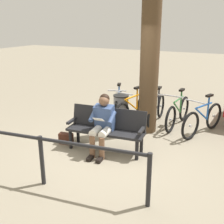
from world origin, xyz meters
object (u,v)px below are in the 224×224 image
Objects in this scene: bench at (107,126)px; tree_trunk at (150,61)px; bicycle_green at (133,110)px; bicycle_blue at (118,106)px; bicycle_red at (178,113)px; litter_bin at (121,109)px; handbag at (66,138)px; bicycle_silver at (156,110)px; person_reading at (103,121)px; bicycle_purple at (203,120)px.

tree_trunk is (-0.40, -1.35, 1.20)m from bench.
bicycle_green is 1.04× the size of bicycle_blue.
bench is at bearing 73.66° from tree_trunk.
bicycle_green is (1.11, 0.28, 0.00)m from bicycle_red.
bicycle_green is at bearing -91.72° from bench.
bicycle_red reaches higher than litter_bin.
bicycle_silver is at bearing -122.34° from handbag.
bench is 2.22m from bicycle_red.
person_reading is at bearing 81.96° from bench.
bench is 0.48× the size of tree_trunk.
bench is 1.01m from handbag.
bicycle_silver is (-0.04, -0.59, -1.35)m from tree_trunk.
handbag is at bearing 72.83° from litter_bin.
bicycle_blue reaches higher than litter_bin.
tree_trunk is at bearing 168.02° from litter_bin.
bicycle_green is (-0.78, -1.89, 0.24)m from handbag.
tree_trunk is 2.14× the size of bicycle_blue.
bench reaches higher than handbag.
tree_trunk is 1.47m from bicycle_silver.
bicycle_blue is (2.26, -0.13, 0.00)m from bicycle_purple.
bicycle_purple is at bearing -173.79° from litter_bin.
litter_bin is at bearing -107.17° from handbag.
person_reading is 2.53m from bicycle_purple.
person_reading is 2.39m from bicycle_red.
bicycle_blue is at bearing -71.66° from bicycle_purple.
person_reading is 1.91m from bicycle_green.
tree_trunk is at bearing -130.56° from handbag.
bicycle_red reaches higher than bench.
bicycle_blue is at bearing -97.96° from handbag.
bicycle_green is at bearing -143.20° from litter_bin.
litter_bin is (-0.52, -1.70, 0.26)m from handbag.
bicycle_blue is at bearing -89.94° from bicycle_silver.
bench reaches higher than litter_bin.
person_reading is 2.15m from bicycle_blue.
bicycle_green and bicycle_blue have the same top height.
person_reading is 4.00× the size of handbag.
bench is at bearing -16.84° from bicycle_silver.
bench is 0.98× the size of bicycle_red.
bicycle_red is 0.55m from bicycle_silver.
bicycle_purple is (-1.24, -0.39, -1.35)m from tree_trunk.
bicycle_blue reaches higher than handbag.
person_reading is 1.75m from litter_bin.
bicycle_purple is 0.70m from bicycle_red.
bicycle_red is at bearing 90.45° from bicycle_silver.
bicycle_blue reaches higher than bench.
person_reading is 0.72× the size of bicycle_green.
bench is at bearing -21.29° from bicycle_red.
bicycle_blue is (0.50, -0.15, 0.00)m from bicycle_green.
litter_bin is 0.32m from bicycle_green.
bicycle_purple is 0.94× the size of bicycle_silver.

